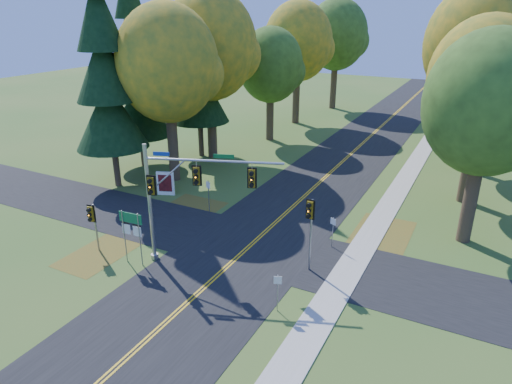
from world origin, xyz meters
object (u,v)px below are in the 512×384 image
at_px(traffic_mast, 181,189).
at_px(route_sign_cluster, 131,227).
at_px(east_signal_pole, 310,217).
at_px(info_kiosk, 165,183).

height_order(traffic_mast, route_sign_cluster, traffic_mast).
bearing_deg(route_sign_cluster, traffic_mast, 28.07).
bearing_deg(east_signal_pole, traffic_mast, -158.77).
height_order(east_signal_pole, info_kiosk, east_signal_pole).
bearing_deg(traffic_mast, east_signal_pole, -1.60).
relative_size(east_signal_pole, info_kiosk, 2.31).
distance_m(traffic_mast, info_kiosk, 11.08).
distance_m(traffic_mast, route_sign_cluster, 3.62).
xyz_separation_m(traffic_mast, east_signal_pole, (6.61, 2.22, -1.16)).
bearing_deg(route_sign_cluster, east_signal_pole, 18.92).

